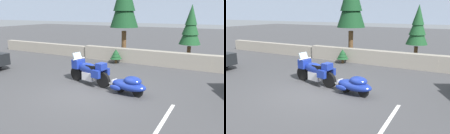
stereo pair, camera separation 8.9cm
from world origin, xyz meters
The scene contains 8 objects.
ground_plane centered at (0.00, 0.00, 0.00)m, with size 80.00×80.00×0.00m, color #424244.
stone_guard_wall centered at (0.66, 5.81, 0.42)m, with size 24.00×0.54×0.87m.
distant_ridgeline centered at (0.00, 95.81, 8.00)m, with size 240.00×80.00×16.00m, color #99A8BF.
touring_motorcycle centered at (-0.65, 0.92, 0.62)m, with size 2.29×1.02×1.33m.
car_shaped_trailer centered at (1.45, 0.49, 0.41)m, with size 2.23×1.00×0.76m.
pine_tree_secondary centered at (2.53, 7.43, 2.24)m, with size 1.30×1.30×3.58m.
pine_sapling_near centered at (-1.45, 5.16, 0.55)m, with size 0.74×0.74×0.88m.
parking_stripe_marker centered at (3.20, -1.50, 0.00)m, with size 0.12×3.60×0.01m, color silver.
Camera 1 is at (4.62, -7.00, 3.11)m, focal length 35.66 mm.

